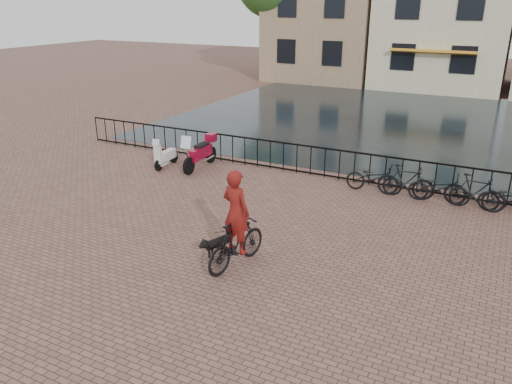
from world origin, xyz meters
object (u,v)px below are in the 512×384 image
at_px(dog, 217,245).
at_px(scooter, 166,151).
at_px(motorcycle, 200,149).
at_px(cyclist, 236,225).

bearing_deg(dog, scooter, 157.09).
height_order(motorcycle, scooter, motorcycle).
height_order(cyclist, motorcycle, cyclist).
relative_size(dog, motorcycle, 0.43).
height_order(dog, scooter, scooter).
xyz_separation_m(dog, motorcycle, (-3.86, 5.24, 0.42)).
bearing_deg(scooter, motorcycle, 14.88).
distance_m(cyclist, dog, 0.98).
bearing_deg(cyclist, dog, -5.32).
relative_size(motorcycle, scooter, 1.54).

